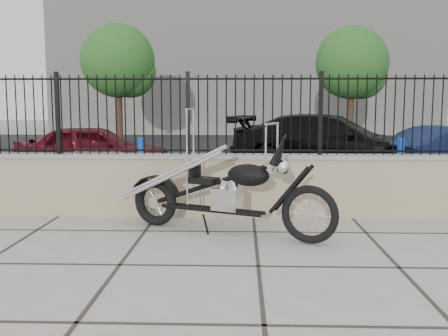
% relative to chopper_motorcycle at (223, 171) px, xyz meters
% --- Properties ---
extents(ground_plane, '(90.00, 90.00, 0.00)m').
position_rel_chopper_motorcycle_xyz_m(ground_plane, '(0.43, -1.40, -0.85)').
color(ground_plane, '#99968E').
rests_on(ground_plane, ground).
extents(parking_lot, '(30.00, 30.00, 0.00)m').
position_rel_chopper_motorcycle_xyz_m(parking_lot, '(0.43, 11.10, -0.85)').
color(parking_lot, black).
rests_on(parking_lot, ground).
extents(retaining_wall, '(14.00, 0.36, 0.96)m').
position_rel_chopper_motorcycle_xyz_m(retaining_wall, '(0.43, 1.10, -0.37)').
color(retaining_wall, gray).
rests_on(retaining_wall, ground_plane).
extents(iron_fence, '(14.00, 0.08, 1.20)m').
position_rel_chopper_motorcycle_xyz_m(iron_fence, '(0.43, 1.10, 0.71)').
color(iron_fence, black).
rests_on(iron_fence, retaining_wall).
extents(background_building, '(22.00, 6.00, 8.00)m').
position_rel_chopper_motorcycle_xyz_m(background_building, '(0.43, 25.10, 3.15)').
color(background_building, beige).
rests_on(background_building, ground_plane).
extents(chopper_motorcycle, '(2.79, 1.61, 1.70)m').
position_rel_chopper_motorcycle_xyz_m(chopper_motorcycle, '(0.00, 0.00, 0.00)').
color(chopper_motorcycle, black).
rests_on(chopper_motorcycle, ground_plane).
extents(car_red, '(3.72, 1.75, 1.23)m').
position_rel_chopper_motorcycle_xyz_m(car_red, '(-3.28, 5.53, -0.23)').
color(car_red, '#4E0B14').
rests_on(car_red, parking_lot).
extents(car_black, '(5.38, 3.41, 1.45)m').
position_rel_chopper_motorcycle_xyz_m(car_black, '(2.46, 6.29, -0.12)').
color(car_black, black).
rests_on(car_black, parking_lot).
extents(bollard_a, '(0.17, 0.17, 1.06)m').
position_rel_chopper_motorcycle_xyz_m(bollard_a, '(-1.74, 3.32, -0.32)').
color(bollard_a, '#0B14A9').
rests_on(bollard_a, ground_plane).
extents(bollard_b, '(0.13, 0.13, 1.08)m').
position_rel_chopper_motorcycle_xyz_m(bollard_b, '(3.26, 3.13, -0.31)').
color(bollard_b, blue).
rests_on(bollard_b, ground_plane).
extents(tree_left, '(3.01, 3.01, 5.08)m').
position_rel_chopper_motorcycle_xyz_m(tree_left, '(-4.84, 14.76, 2.71)').
color(tree_left, '#382619').
rests_on(tree_left, ground_plane).
extents(tree_right, '(2.92, 2.92, 4.93)m').
position_rel_chopper_motorcycle_xyz_m(tree_right, '(4.66, 14.74, 2.60)').
color(tree_right, '#382619').
rests_on(tree_right, ground_plane).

